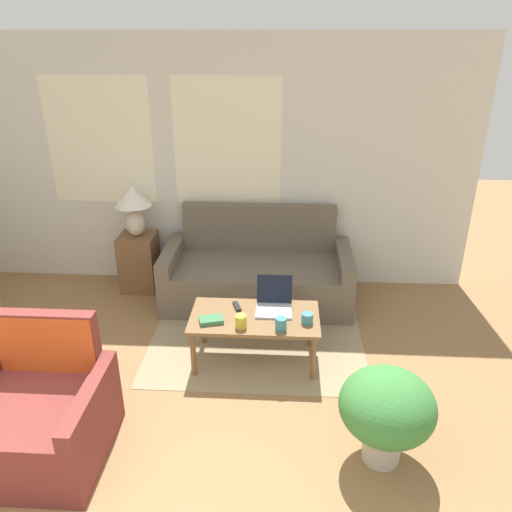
# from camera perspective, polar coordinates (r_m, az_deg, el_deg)

# --- Properties ---
(wall_back) EXTENTS (6.30, 0.06, 2.60)m
(wall_back) POSITION_cam_1_polar(r_m,az_deg,el_deg) (5.39, -9.51, 10.24)
(wall_back) COLOR silver
(wall_back) RESTS_ON ground_plane
(rug) EXTENTS (1.93, 1.93, 0.01)m
(rug) POSITION_cam_1_polar(r_m,az_deg,el_deg) (4.82, 0.23, -8.10)
(rug) COLOR #9E8966
(rug) RESTS_ON ground_plane
(couch) EXTENTS (1.90, 0.88, 0.93)m
(couch) POSITION_cam_1_polar(r_m,az_deg,el_deg) (5.20, 0.17, -2.09)
(couch) COLOR #665B4C
(couch) RESTS_ON ground_plane
(armchair) EXTENTS (0.89, 0.82, 0.89)m
(armchair) POSITION_cam_1_polar(r_m,az_deg,el_deg) (3.74, -23.62, -16.47)
(armchair) COLOR brown
(armchair) RESTS_ON ground_plane
(side_table) EXTENTS (0.38, 0.38, 0.62)m
(side_table) POSITION_cam_1_polar(r_m,az_deg,el_deg) (5.54, -13.17, -0.65)
(side_table) COLOR brown
(side_table) RESTS_ON ground_plane
(table_lamp) EXTENTS (0.38, 0.38, 0.54)m
(table_lamp) POSITION_cam_1_polar(r_m,az_deg,el_deg) (5.30, -13.85, 5.88)
(table_lamp) COLOR beige
(table_lamp) RESTS_ON side_table
(coffee_table) EXTENTS (1.07, 0.57, 0.44)m
(coffee_table) POSITION_cam_1_polar(r_m,az_deg,el_deg) (4.19, -0.15, -7.41)
(coffee_table) COLOR brown
(coffee_table) RESTS_ON ground_plane
(laptop) EXTENTS (0.30, 0.31, 0.26)m
(laptop) POSITION_cam_1_polar(r_m,az_deg,el_deg) (4.24, 2.08, -5.35)
(laptop) COLOR #B7B7BC
(laptop) RESTS_ON coffee_table
(cup_navy) EXTENTS (0.09, 0.09, 0.11)m
(cup_navy) POSITION_cam_1_polar(r_m,az_deg,el_deg) (3.99, -1.73, -7.48)
(cup_navy) COLOR gold
(cup_navy) RESTS_ON coffee_table
(cup_yellow) EXTENTS (0.09, 0.09, 0.09)m
(cup_yellow) POSITION_cam_1_polar(r_m,az_deg,el_deg) (4.07, 5.88, -7.08)
(cup_yellow) COLOR teal
(cup_yellow) RESTS_ON coffee_table
(cup_white) EXTENTS (0.09, 0.09, 0.11)m
(cup_white) POSITION_cam_1_polar(r_m,az_deg,el_deg) (3.96, 2.86, -7.77)
(cup_white) COLOR teal
(cup_white) RESTS_ON coffee_table
(book_red) EXTENTS (0.22, 0.17, 0.04)m
(book_red) POSITION_cam_1_polar(r_m,az_deg,el_deg) (4.09, -5.15, -7.30)
(book_red) COLOR #3D7A4C
(book_red) RESTS_ON coffee_table
(tv_remote) EXTENTS (0.09, 0.16, 0.02)m
(tv_remote) POSITION_cam_1_polar(r_m,az_deg,el_deg) (4.28, -2.19, -5.77)
(tv_remote) COLOR black
(tv_remote) RESTS_ON coffee_table
(potted_plant) EXTENTS (0.61, 0.61, 0.67)m
(potted_plant) POSITION_cam_1_polar(r_m,az_deg,el_deg) (3.40, 14.71, -16.55)
(potted_plant) COLOR #BCB2A3
(potted_plant) RESTS_ON ground_plane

